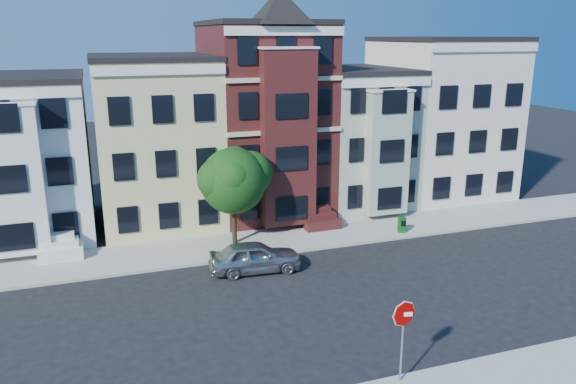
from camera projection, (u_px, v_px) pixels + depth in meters
name	position (u px, v px, depth m)	size (l,w,h in m)	color
ground	(358.00, 298.00, 25.26)	(120.00, 120.00, 0.00)	black
far_sidewalk	(297.00, 238.00, 32.52)	(60.00, 4.00, 0.15)	#9E9B93
house_white	(16.00, 159.00, 32.51)	(8.00, 9.00, 9.00)	silver
house_yellow	(156.00, 142.00, 34.89)	(7.00, 9.00, 10.00)	#D1C98A
house_brown	(264.00, 121.00, 36.82)	(7.00, 9.00, 12.00)	#401715
house_green	(353.00, 137.00, 39.28)	(6.00, 9.00, 9.00)	#A0AC95
house_cream	(440.00, 119.00, 41.21)	(8.00, 9.00, 11.00)	silver
street_tree	(233.00, 185.00, 30.70)	(5.76, 5.76, 6.70)	#1E4C17
parked_car	(255.00, 257.00, 27.96)	(1.84, 4.57, 1.56)	#A0A3A8
newspaper_box	(402.00, 225.00, 33.17)	(0.41, 0.37, 0.92)	#0C5513
stop_sign	(402.00, 337.00, 18.56)	(0.92, 0.13, 3.35)	#A00000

